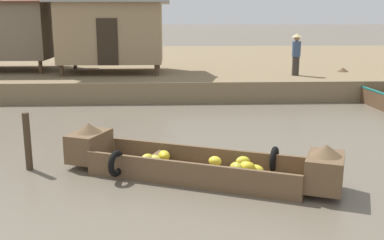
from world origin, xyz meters
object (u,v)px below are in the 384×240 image
Objects in this scene: banana_boat at (197,163)px; mooring_post at (28,142)px; fishing_skiff_distant at (370,91)px; stilt_house_left at (0,26)px; vendor_person at (296,52)px; stilt_house_mid_left at (112,29)px.

mooring_post reaches higher than banana_boat.
stilt_house_left is at bearing 165.13° from fishing_skiff_distant.
vendor_person reaches higher than mooring_post.
banana_boat is 1.05× the size of stilt_house_left.
stilt_house_left is 12.67m from vendor_person.
stilt_house_mid_left is at bearing 163.96° from fishing_skiff_distant.
fishing_skiff_distant is 4.81× the size of mooring_post.
vendor_person is at bearing 64.82° from banana_boat.
mooring_post is (4.43, -11.43, -2.08)m from stilt_house_left.
banana_boat is 1.12× the size of stilt_house_mid_left.
fishing_skiff_distant is 1.19× the size of stilt_house_mid_left.
stilt_house_left reaches higher than mooring_post.
vendor_person is 1.38× the size of mooring_post.
vendor_person is at bearing 48.29° from mooring_post.
mooring_post is (-10.43, -7.49, 0.27)m from fishing_skiff_distant.
mooring_post is at bearing 168.85° from banana_boat.
stilt_house_mid_left is 4.03× the size of mooring_post.
fishing_skiff_distant is at bearing -30.13° from vendor_person.
stilt_house_left is at bearing 167.54° from stilt_house_mid_left.
banana_boat is 4.50× the size of mooring_post.
fishing_skiff_distant is 15.54m from stilt_house_left.
mooring_post reaches higher than fishing_skiff_distant.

